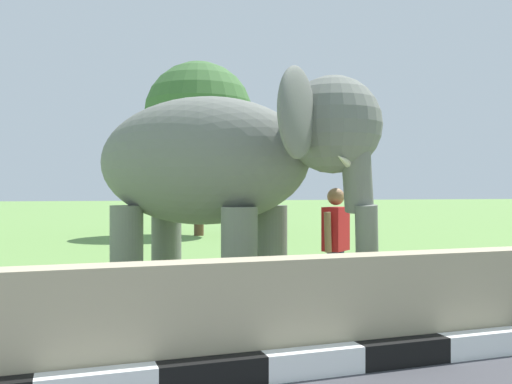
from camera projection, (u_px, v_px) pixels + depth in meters
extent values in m
cube|color=black|center=(213.00, 374.00, 4.46)|extent=(0.90, 0.20, 0.24)
cube|color=white|center=(314.00, 363.00, 4.75)|extent=(0.90, 0.20, 0.24)
cube|color=black|center=(403.00, 353.00, 5.04)|extent=(0.90, 0.20, 0.24)
cube|color=white|center=(483.00, 344.00, 5.34)|extent=(0.90, 0.20, 0.24)
cube|color=tan|center=(215.00, 318.00, 4.78)|extent=(28.00, 0.36, 1.00)
cylinder|color=slate|center=(271.00, 258.00, 7.37)|extent=(0.44, 0.44, 1.42)
cylinder|color=slate|center=(239.00, 266.00, 6.56)|extent=(0.44, 0.44, 1.42)
cylinder|color=slate|center=(166.00, 252.00, 8.12)|extent=(0.44, 0.44, 1.42)
cylinder|color=slate|center=(127.00, 259.00, 7.31)|extent=(0.44, 0.44, 1.42)
ellipsoid|color=slate|center=(199.00, 161.00, 7.34)|extent=(3.32, 3.33, 1.70)
sphere|color=slate|center=(333.00, 125.00, 6.52)|extent=(1.16, 1.16, 1.16)
ellipsoid|color=#D84C8C|center=(357.00, 110.00, 6.39)|extent=(0.71, 0.71, 0.44)
ellipsoid|color=slate|center=(341.00, 128.00, 7.28)|extent=(0.81, 0.80, 1.00)
ellipsoid|color=slate|center=(297.00, 113.00, 5.88)|extent=(0.81, 0.80, 1.00)
cylinder|color=slate|center=(357.00, 171.00, 6.39)|extent=(0.62, 0.62, 1.00)
cylinder|color=slate|center=(367.00, 240.00, 6.33)|extent=(0.41, 0.41, 0.82)
cone|color=beige|center=(359.00, 163.00, 6.66)|extent=(0.50, 0.50, 0.22)
cone|color=beige|center=(345.00, 161.00, 6.16)|extent=(0.50, 0.50, 0.22)
cylinder|color=navy|center=(339.00, 280.00, 7.40)|extent=(0.15, 0.15, 0.82)
cylinder|color=navy|center=(333.00, 282.00, 7.23)|extent=(0.15, 0.15, 0.82)
cube|color=red|center=(336.00, 229.00, 7.32)|extent=(0.46, 0.44, 0.58)
cylinder|color=#9E7251|center=(343.00, 230.00, 7.54)|extent=(0.18, 0.17, 0.53)
cylinder|color=#9E7251|center=(328.00, 232.00, 7.09)|extent=(0.15, 0.15, 0.52)
sphere|color=#9E7251|center=(336.00, 197.00, 7.32)|extent=(0.23, 0.23, 0.23)
cylinder|color=brown|center=(199.00, 191.00, 20.41)|extent=(0.36, 0.36, 3.31)
sphere|color=#3D6834|center=(199.00, 116.00, 20.41)|extent=(4.04, 4.04, 4.04)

